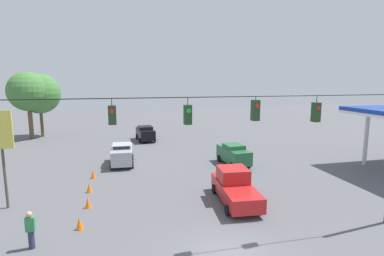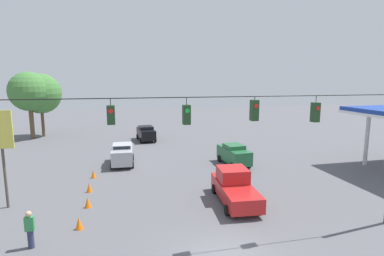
{
  "view_description": "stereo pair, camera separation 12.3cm",
  "coord_description": "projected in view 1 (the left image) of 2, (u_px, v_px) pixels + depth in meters",
  "views": [
    {
      "loc": [
        4.41,
        11.52,
        7.9
      ],
      "look_at": [
        -0.95,
        -11.2,
        4.08
      ],
      "focal_mm": 28.0,
      "sensor_mm": 36.0,
      "label": 1
    },
    {
      "loc": [
        4.29,
        11.55,
        7.9
      ],
      "look_at": [
        -0.95,
        -11.2,
        4.08
      ],
      "focal_mm": 28.0,
      "sensor_mm": 36.0,
      "label": 2
    }
  ],
  "objects": [
    {
      "name": "sedan_black_withflow_deep",
      "position": [
        145.0,
        133.0,
        38.78
      ],
      "size": [
        2.38,
        4.51,
        1.89
      ],
      "color": "black",
      "rests_on": "ground_plane"
    },
    {
      "name": "pickup_truck_red_crossing_near",
      "position": [
        235.0,
        187.0,
        19.39
      ],
      "size": [
        2.53,
        5.47,
        2.12
      ],
      "color": "red",
      "rests_on": "ground_plane"
    },
    {
      "name": "tree_horizon_left",
      "position": [
        28.0,
        92.0,
        39.18
      ],
      "size": [
        5.14,
        5.14,
        8.88
      ],
      "color": "brown",
      "rests_on": "ground_plane"
    },
    {
      "name": "pedestrian",
      "position": [
        31.0,
        230.0,
        13.99
      ],
      "size": [
        0.4,
        0.28,
        1.84
      ],
      "color": "#2D334C",
      "rests_on": "ground_plane"
    },
    {
      "name": "sedan_silver_withflow_far",
      "position": [
        122.0,
        154.0,
        27.83
      ],
      "size": [
        2.16,
        4.26,
        1.97
      ],
      "color": "#A8AAB2",
      "rests_on": "ground_plane"
    },
    {
      "name": "overhead_signal_span",
      "position": [
        224.0,
        143.0,
        13.71
      ],
      "size": [
        19.57,
        0.38,
        7.93
      ],
      "color": "#4C473D",
      "rests_on": "ground_plane"
    },
    {
      "name": "traffic_cone_fourth",
      "position": [
        93.0,
        174.0,
        24.12
      ],
      "size": [
        0.4,
        0.4,
        0.67
      ],
      "primitive_type": "cone",
      "color": "orange",
      "rests_on": "ground_plane"
    },
    {
      "name": "sedan_green_oncoming_far",
      "position": [
        234.0,
        154.0,
        27.81
      ],
      "size": [
        2.22,
        4.29,
        1.93
      ],
      "color": "#236038",
      "rests_on": "ground_plane"
    },
    {
      "name": "traffic_cone_second",
      "position": [
        88.0,
        203.0,
        18.55
      ],
      "size": [
        0.4,
        0.4,
        0.67
      ],
      "primitive_type": "cone",
      "color": "orange",
      "rests_on": "ground_plane"
    },
    {
      "name": "traffic_cone_nearest",
      "position": [
        80.0,
        223.0,
        15.86
      ],
      "size": [
        0.4,
        0.4,
        0.67
      ],
      "primitive_type": "cone",
      "color": "orange",
      "rests_on": "ground_plane"
    },
    {
      "name": "traffic_cone_third",
      "position": [
        89.0,
        188.0,
        21.09
      ],
      "size": [
        0.4,
        0.4,
        0.67
      ],
      "primitive_type": "cone",
      "color": "orange",
      "rests_on": "ground_plane"
    },
    {
      "name": "tree_horizon_right",
      "position": [
        39.0,
        94.0,
        40.72
      ],
      "size": [
        5.45,
        5.45,
        8.69
      ],
      "color": "brown",
      "rests_on": "ground_plane"
    }
  ]
}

